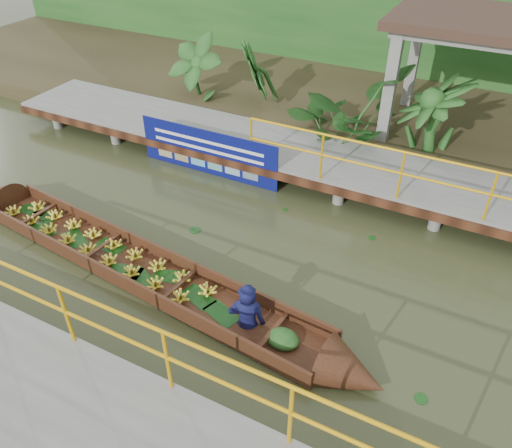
% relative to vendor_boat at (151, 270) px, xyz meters
% --- Properties ---
extents(ground, '(80.00, 80.00, 0.00)m').
position_rel_vendor_boat_xyz_m(ground, '(1.07, 1.05, -0.23)').
color(ground, '#2F341A').
rests_on(ground, ground).
extents(land_strip, '(30.00, 8.00, 0.45)m').
position_rel_vendor_boat_xyz_m(land_strip, '(1.07, 8.55, -0.00)').
color(land_strip, '#2F2817').
rests_on(land_strip, ground).
extents(far_dock, '(16.00, 2.06, 1.66)m').
position_rel_vendor_boat_xyz_m(far_dock, '(1.09, 4.48, 0.25)').
color(far_dock, slate).
rests_on(far_dock, ground).
extents(pavilion, '(4.40, 3.00, 3.00)m').
position_rel_vendor_boat_xyz_m(pavilion, '(4.07, 7.35, 2.59)').
color(pavilion, slate).
rests_on(pavilion, ground).
extents(foliage_backdrop, '(30.00, 0.80, 4.00)m').
position_rel_vendor_boat_xyz_m(foliage_backdrop, '(1.07, 11.05, 1.77)').
color(foliage_backdrop, '#184616').
rests_on(foliage_backdrop, ground).
extents(vendor_boat, '(9.14, 1.87, 2.02)m').
position_rel_vendor_boat_xyz_m(vendor_boat, '(0.00, 0.00, 0.00)').
color(vendor_boat, '#36190E').
rests_on(vendor_boat, ground).
extents(blue_banner, '(3.48, 0.04, 1.09)m').
position_rel_vendor_boat_xyz_m(blue_banner, '(-1.00, 3.53, 0.33)').
color(blue_banner, '#0B105E').
rests_on(blue_banner, ground).
extents(tropical_plants, '(14.30, 1.30, 1.63)m').
position_rel_vendor_boat_xyz_m(tropical_plants, '(3.08, 6.35, 1.03)').
color(tropical_plants, '#184616').
rests_on(tropical_plants, ground).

